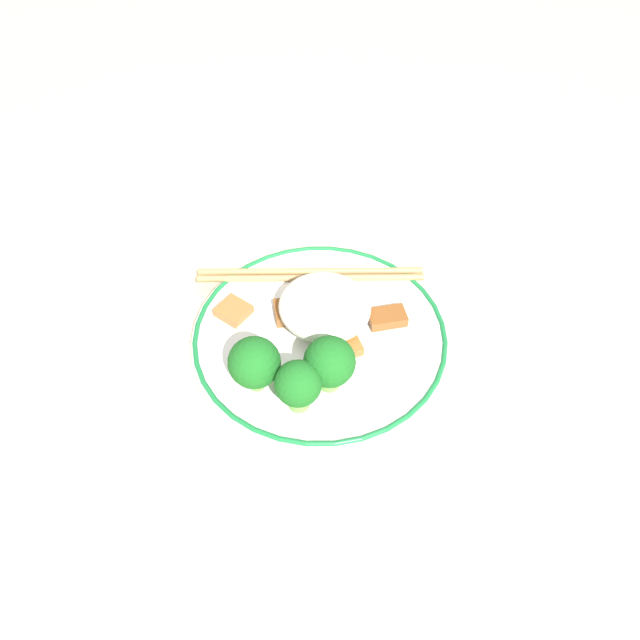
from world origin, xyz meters
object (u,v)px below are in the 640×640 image
Objects in this scene: plate at (320,338)px; broccoli_back_left at (254,363)px; broccoli_back_right at (330,363)px; chopsticks at (310,275)px; broccoli_back_center at (298,385)px.

broccoli_back_left is at bearing -116.52° from plate.
broccoli_back_left reaches higher than broccoli_back_right.
broccoli_back_right is at bearing 18.31° from broccoli_back_left.
broccoli_back_right reaches higher than chopsticks.
chopsticks is (-0.05, 0.12, -0.03)m from broccoli_back_right.
broccoli_back_center is 0.23× the size of chopsticks.
plate is 0.09m from broccoli_back_center.
chopsticks is at bearing 114.33° from broccoli_back_right.
broccoli_back_left is 1.10× the size of broccoli_back_center.
plate is 0.07m from broccoli_back_right.
broccoli_back_right is 0.14m from chopsticks.
broccoli_back_left is (-0.04, -0.07, 0.04)m from plate.
broccoli_back_left is 0.14m from chopsticks.
broccoli_back_right reaches higher than broccoli_back_center.
broccoli_back_left is 0.04m from broccoli_back_center.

